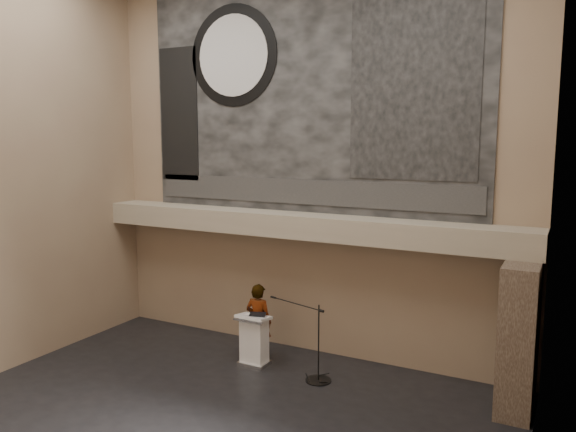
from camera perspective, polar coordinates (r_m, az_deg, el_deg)
The scene contains 18 objects.
floor at distance 10.25m, azimuth -8.88°, elevation -20.36°, with size 10.00×10.00×0.00m, color black.
wall_back at distance 12.46m, azimuth 1.71°, elevation 5.24°, with size 10.00×0.02×8.50m, color #866C55.
wall_right at distance 7.24m, azimuth 24.06°, elevation 2.52°, with size 0.02×8.00×8.50m, color #866C55.
soffit at distance 12.24m, azimuth 0.87°, elevation -0.93°, with size 10.00×0.80×0.50m, color gray.
sprinkler_left at distance 13.03m, azimuth -5.53°, elevation -1.66°, with size 0.04×0.04×0.06m, color #B2893D.
sprinkler_right at distance 11.53m, azimuth 9.23°, elevation -3.01°, with size 0.04×0.04×0.06m, color #B2893D.
banner at distance 12.45m, azimuth 1.68°, elevation 11.92°, with size 8.00×0.05×5.00m, color black.
banner_text_strip at distance 12.45m, azimuth 1.56°, elevation 2.47°, with size 7.76×0.02×0.55m, color #2A2A2A.
banner_clock_rim at distance 13.40m, azimuth -5.60°, elevation 15.91°, with size 2.30×2.30×0.02m, color black.
banner_clock_face at distance 13.39m, azimuth -5.64°, elevation 15.91°, with size 1.84×1.84×0.02m, color silver.
banner_building_print at distance 11.57m, azimuth 12.60°, elevation 12.52°, with size 2.60×0.02×3.60m, color black.
banner_brick_print at distance 14.22m, azimuth -11.01°, elevation 10.08°, with size 1.10×0.02×3.20m, color black.
stone_pier at distance 10.96m, azimuth 22.42°, elevation -11.26°, with size 0.60×1.40×2.70m, color #433429.
lectern at distance 12.30m, azimuth -3.46°, elevation -12.47°, with size 0.69×0.50×1.13m.
binder at distance 12.10m, azimuth -3.12°, elevation -9.97°, with size 0.33×0.27×0.04m, color black.
papers at distance 12.16m, azimuth -3.92°, elevation -9.97°, with size 0.20×0.28×0.01m, color white.
speaker_person at distance 12.54m, azimuth -3.01°, elevation -10.64°, with size 0.62×0.40×1.69m, color silver.
mic_stand at distance 11.69m, azimuth 2.90°, elevation -15.21°, with size 1.56×0.65×1.58m.
Camera 1 is at (5.44, -7.20, 4.86)m, focal length 35.00 mm.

